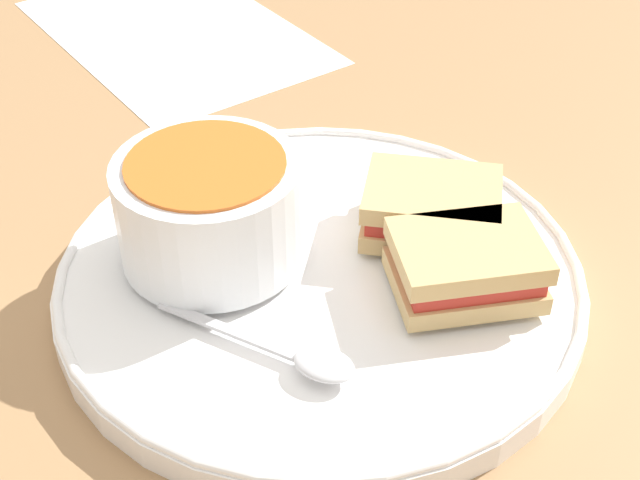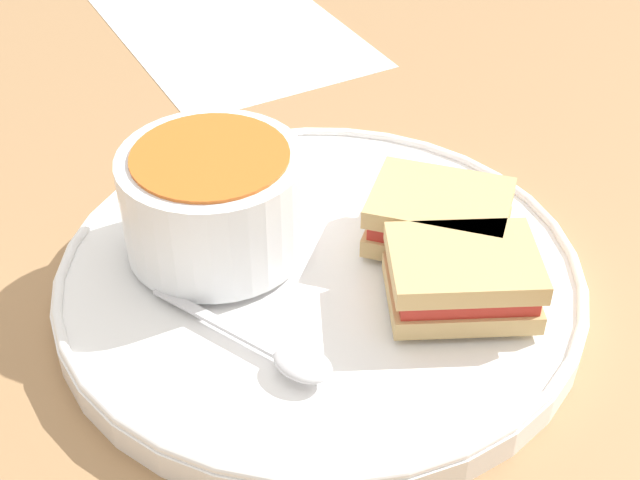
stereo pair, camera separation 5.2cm
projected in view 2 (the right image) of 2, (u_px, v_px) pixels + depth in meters
name	position (u px, v px, depth m)	size (l,w,h in m)	color
ground_plane	(320.00, 291.00, 0.55)	(2.40, 2.40, 0.00)	#9E754C
plate	(320.00, 277.00, 0.54)	(0.32, 0.32, 0.02)	white
soup_bowl	(214.00, 201.00, 0.53)	(0.11, 0.11, 0.07)	white
spoon	(287.00, 356.00, 0.47)	(0.10, 0.09, 0.01)	silver
sandwich_half_near	(462.00, 277.00, 0.50)	(0.08, 0.06, 0.03)	tan
sandwich_half_far	(439.00, 217.00, 0.54)	(0.10, 0.09, 0.03)	tan
menu_sheet	(227.00, 25.00, 0.84)	(0.30, 0.35, 0.00)	white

